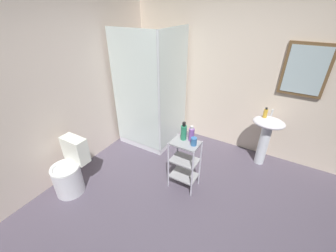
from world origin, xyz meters
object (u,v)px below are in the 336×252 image
at_px(hand_soap_bottle, 265,113).
at_px(conditioner_bottle_purple, 191,134).
at_px(body_wash_bottle_green, 184,132).
at_px(storage_cart, 185,161).
at_px(rinse_cup, 194,141).
at_px(shower_stall, 154,119).
at_px(pedestal_sink, 266,132).
at_px(toilet, 70,171).

bearing_deg(hand_soap_bottle, conditioner_bottle_purple, -125.48).
bearing_deg(conditioner_bottle_purple, body_wash_bottle_green, -160.96).
bearing_deg(conditioner_bottle_purple, storage_cart, -114.06).
bearing_deg(rinse_cup, shower_stall, 145.76).
height_order(hand_soap_bottle, body_wash_bottle_green, body_wash_bottle_green).
bearing_deg(rinse_cup, pedestal_sink, 56.15).
bearing_deg(shower_stall, storage_cart, -37.17).
bearing_deg(rinse_cup, conditioner_bottle_purple, 131.01).
bearing_deg(storage_cart, toilet, -147.00).
bearing_deg(hand_soap_bottle, pedestal_sink, -9.13).
height_order(hand_soap_bottle, rinse_cup, hand_soap_bottle).
height_order(shower_stall, pedestal_sink, shower_stall).
relative_size(hand_soap_bottle, body_wash_bottle_green, 0.62).
relative_size(shower_stall, storage_cart, 2.70).
xyz_separation_m(toilet, rinse_cup, (1.42, 0.85, 0.48)).
bearing_deg(pedestal_sink, rinse_cup, -123.85).
height_order(pedestal_sink, toilet, pedestal_sink).
relative_size(shower_stall, toilet, 2.63).
height_order(conditioner_bottle_purple, rinse_cup, conditioner_bottle_purple).
xyz_separation_m(storage_cart, body_wash_bottle_green, (-0.06, 0.05, 0.41)).
distance_m(shower_stall, toilet, 1.64).
height_order(shower_stall, body_wash_bottle_green, shower_stall).
xyz_separation_m(body_wash_bottle_green, rinse_cup, (0.17, -0.05, -0.06)).
height_order(storage_cart, body_wash_bottle_green, body_wash_bottle_green).
bearing_deg(storage_cart, rinse_cup, 0.79).
xyz_separation_m(shower_stall, body_wash_bottle_green, (0.95, -0.71, 0.39)).
bearing_deg(rinse_cup, storage_cart, -179.21).
bearing_deg(conditioner_bottle_purple, pedestal_sink, 51.29).
bearing_deg(conditioner_bottle_purple, shower_stall, 147.08).
distance_m(shower_stall, hand_soap_bottle, 1.85).
bearing_deg(body_wash_bottle_green, storage_cart, -43.58).
distance_m(toilet, body_wash_bottle_green, 1.63).
bearing_deg(body_wash_bottle_green, conditioner_bottle_purple, 19.04).
height_order(shower_stall, conditioner_bottle_purple, shower_stall).
bearing_deg(storage_cart, conditioner_bottle_purple, 65.94).
distance_m(conditioner_bottle_purple, rinse_cup, 0.12).
height_order(body_wash_bottle_green, rinse_cup, body_wash_bottle_green).
bearing_deg(body_wash_bottle_green, rinse_cup, -17.16).
distance_m(shower_stall, pedestal_sink, 1.88).
xyz_separation_m(hand_soap_bottle, conditioner_bottle_purple, (-0.72, -1.02, -0.05)).
bearing_deg(storage_cart, pedestal_sink, 52.29).
height_order(toilet, rinse_cup, rinse_cup).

